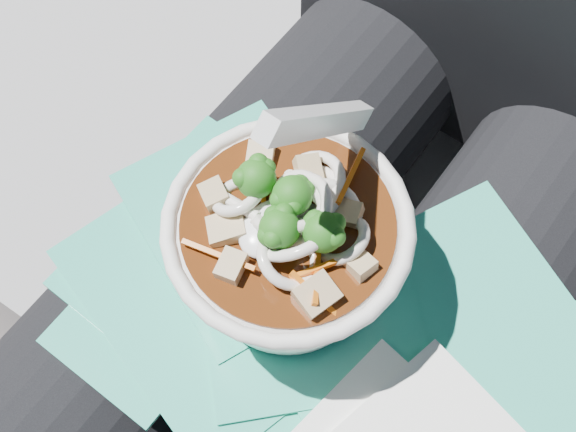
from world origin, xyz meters
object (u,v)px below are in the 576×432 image
Objects in this scene: stone_ledge at (374,319)px; udon_bowl at (289,244)px; person_body at (375,230)px; lap at (303,332)px; plastic_bag at (311,311)px.

stone_ledge is 0.48m from udon_bowl.
stone_ledge is 0.98× the size of person_body.
lap is 2.59× the size of udon_bowl.
plastic_bag reaches higher than stone_ledge.
person_body is at bearing -90.00° from stone_ledge.
lap is 0.14m from udon_bowl.
plastic_bag is at bearing -85.85° from stone_ledge.
udon_bowl is (-0.01, -0.15, 0.46)m from stone_ledge.
plastic_bag is (0.01, -0.16, 0.40)m from stone_ledge.
person_body reaches higher than plastic_bag.
lap is at bearing 5.48° from udon_bowl.
stone_ledge is 2.08× the size of lap.
lap reaches higher than stone_ledge.
person_body is at bearing 82.52° from udon_bowl.
stone_ledge is 5.39× the size of udon_bowl.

